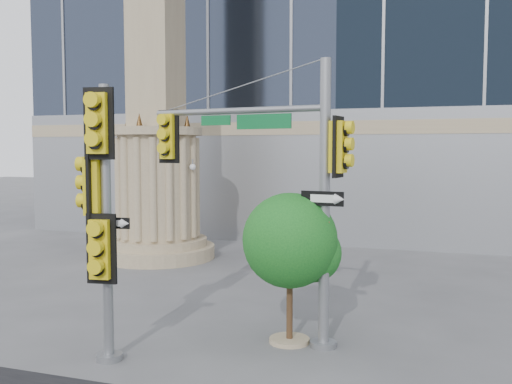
% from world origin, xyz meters
% --- Properties ---
extents(ground, '(120.00, 120.00, 0.00)m').
position_xyz_m(ground, '(0.00, 0.00, 0.00)').
color(ground, '#545456').
rests_on(ground, ground).
extents(monument, '(4.40, 4.40, 16.60)m').
position_xyz_m(monument, '(-6.00, 9.00, 5.52)').
color(monument, tan).
rests_on(monument, ground).
extents(main_signal_pole, '(4.75, 1.11, 6.17)m').
position_xyz_m(main_signal_pole, '(1.17, 1.32, 3.82)').
color(main_signal_pole, slate).
rests_on(main_signal_pole, ground).
extents(secondary_signal_pole, '(1.00, 0.73, 5.54)m').
position_xyz_m(secondary_signal_pole, '(-1.72, -1.13, 3.26)').
color(secondary_signal_pole, slate).
rests_on(secondary_signal_pole, ground).
extents(street_tree, '(2.14, 2.09, 3.33)m').
position_xyz_m(street_tree, '(1.54, 1.22, 2.19)').
color(street_tree, tan).
rests_on(street_tree, ground).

